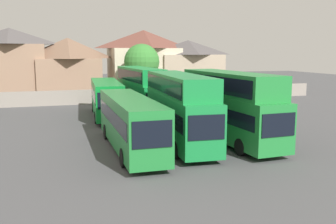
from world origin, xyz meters
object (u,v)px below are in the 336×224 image
object	(u,v)px
bus_4	(106,97)
house_terrace_centre	(68,67)
house_terrace_left	(11,63)
house_terrace_right	(144,62)
bus_5	(140,88)
house_terrace_far_right	(188,66)
bus_6	(178,95)
bus_2	(179,105)
tree_behind_wall	(142,62)
bus_3	(230,103)
bus_1	(130,120)

from	to	relation	value
bus_4	house_terrace_centre	xyz separation A→B (m)	(-2.54, 19.38, 2.29)
house_terrace_left	house_terrace_right	size ratio (longest dim) A/B	0.90
bus_5	house_terrace_far_right	size ratio (longest dim) A/B	1.08
house_terrace_left	bus_6	bearing A→B (deg)	-48.49
bus_5	house_terrace_right	size ratio (longest dim) A/B	1.03
house_terrace_right	house_terrace_far_right	distance (m)	7.09
bus_2	bus_4	size ratio (longest dim) A/B	0.98
bus_5	bus_2	bearing A→B (deg)	-4.21
bus_6	house_terrace_far_right	distance (m)	21.19
bus_5	house_terrace_right	distance (m)	20.19
bus_2	tree_behind_wall	xyz separation A→B (m)	(3.54, 25.64, 2.33)
house_terrace_right	tree_behind_wall	distance (m)	7.57
bus_3	bus_4	size ratio (longest dim) A/B	0.97
bus_1	bus_5	distance (m)	14.67
house_terrace_centre	house_terrace_far_right	distance (m)	18.36
bus_5	house_terrace_left	bearing A→B (deg)	-146.59
bus_1	tree_behind_wall	xyz separation A→B (m)	(7.18, 26.18, 3.11)
bus_2	bus_5	size ratio (longest dim) A/B	1.02
bus_1	house_terrace_right	distance (m)	34.84
bus_3	bus_6	distance (m)	13.25
house_terrace_centre	house_terrace_right	size ratio (longest dim) A/B	0.87
bus_1	bus_2	bearing A→B (deg)	99.44
house_terrace_right	bus_5	bearing A→B (deg)	-105.00
bus_4	bus_5	xyz separation A→B (m)	(3.62, 0.43, 0.71)
bus_3	house_terrace_left	world-z (taller)	house_terrace_left
bus_3	bus_4	distance (m)	15.18
bus_4	bus_6	bearing A→B (deg)	92.20
bus_4	bus_6	xyz separation A→B (m)	(7.45, -0.30, -0.04)
bus_5	house_terrace_centre	bearing A→B (deg)	-164.34
bus_5	bus_6	size ratio (longest dim) A/B	0.96
house_terrace_left	bus_1	bearing A→B (deg)	-73.65
bus_6	house_terrace_centre	size ratio (longest dim) A/B	1.24
house_terrace_left	tree_behind_wall	xyz separation A→B (m)	(16.96, -7.14, 0.17)
bus_6	house_terrace_centre	bearing A→B (deg)	-155.40
bus_6	house_terrace_right	distance (m)	20.38
bus_3	house_terrace_centre	world-z (taller)	house_terrace_centre
bus_5	bus_1	bearing A→B (deg)	-18.49
house_terrace_far_right	tree_behind_wall	size ratio (longest dim) A/B	1.37
house_terrace_right	house_terrace_far_right	size ratio (longest dim) A/B	1.04
bus_1	bus_5	world-z (taller)	bus_5
bus_6	tree_behind_wall	bearing A→B (deg)	-179.04
house_terrace_centre	house_terrace_left	bearing A→B (deg)	177.75
bus_2	house_terrace_right	size ratio (longest dim) A/B	1.06
bus_1	house_terrace_centre	bearing A→B (deg)	-175.47
bus_1	house_terrace_far_right	xyz separation A→B (m)	(16.28, 32.69, 2.19)
bus_1	bus_2	size ratio (longest dim) A/B	1.06
bus_2	bus_3	world-z (taller)	bus_3
bus_3	house_terrace_right	size ratio (longest dim) A/B	1.04
house_terrace_right	tree_behind_wall	xyz separation A→B (m)	(-2.09, -7.27, 0.16)
house_terrace_far_right	tree_behind_wall	world-z (taller)	house_terrace_far_right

